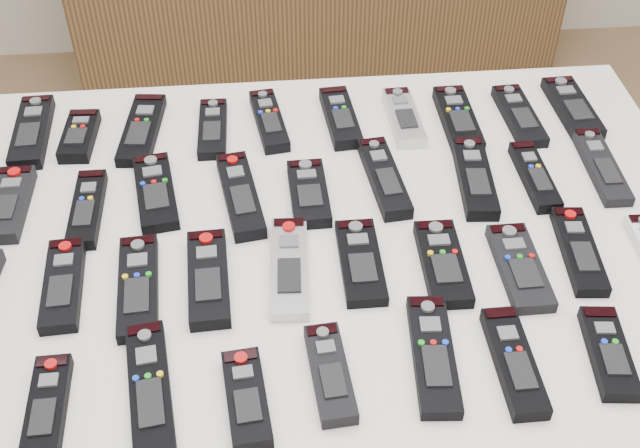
{
  "coord_description": "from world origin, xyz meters",
  "views": [
    {
      "loc": [
        -0.11,
        -0.84,
        1.64
      ],
      "look_at": [
        -0.03,
        0.06,
        0.8
      ],
      "focal_mm": 45.0,
      "sensor_mm": 36.0,
      "label": 1
    }
  ],
  "objects": [
    {
      "name": "table",
      "position": [
        -0.03,
        0.06,
        0.72
      ],
      "size": [
        1.25,
        0.88,
        0.78
      ],
      "color": "white",
      "rests_on": "ground"
    },
    {
      "name": "remote_0",
      "position": [
        -0.52,
        0.36,
        0.79
      ],
      "size": [
        0.06,
        0.2,
        0.02
      ],
      "primitive_type": "cube",
      "rotation": [
        0.0,
        0.0,
        0.04
      ],
      "color": "black",
      "rests_on": "table"
    },
    {
      "name": "remote_1",
      "position": [
        -0.43,
        0.34,
        0.79
      ],
      "size": [
        0.06,
        0.14,
        0.02
      ],
      "primitive_type": "cube",
      "rotation": [
        0.0,
        0.0,
        -0.05
      ],
      "color": "black",
      "rests_on": "table"
    },
    {
      "name": "remote_2",
      "position": [
        -0.33,
        0.35,
        0.79
      ],
      "size": [
        0.08,
        0.2,
        0.02
      ],
      "primitive_type": "cube",
      "rotation": [
        0.0,
        0.0,
        -0.11
      ],
      "color": "black",
      "rests_on": "table"
    },
    {
      "name": "remote_3",
      "position": [
        -0.2,
        0.34,
        0.79
      ],
      "size": [
        0.05,
        0.16,
        0.02
      ],
      "primitive_type": "cube",
      "rotation": [
        0.0,
        0.0,
        -0.02
      ],
      "color": "black",
      "rests_on": "table"
    },
    {
      "name": "remote_4",
      "position": [
        -0.1,
        0.36,
        0.79
      ],
      "size": [
        0.07,
        0.18,
        0.02
      ],
      "primitive_type": "cube",
      "rotation": [
        0.0,
        0.0,
        0.13
      ],
      "color": "black",
      "rests_on": "table"
    },
    {
      "name": "remote_5",
      "position": [
        0.03,
        0.35,
        0.79
      ],
      "size": [
        0.06,
        0.17,
        0.02
      ],
      "primitive_type": "cube",
      "rotation": [
        0.0,
        0.0,
        0.08
      ],
      "color": "black",
      "rests_on": "table"
    },
    {
      "name": "remote_6",
      "position": [
        0.15,
        0.34,
        0.79
      ],
      "size": [
        0.06,
        0.16,
        0.02
      ],
      "primitive_type": "cube",
      "rotation": [
        0.0,
        0.0,
        0.04
      ],
      "color": "#B7B7BC",
      "rests_on": "table"
    },
    {
      "name": "remote_7",
      "position": [
        0.24,
        0.33,
        0.79
      ],
      "size": [
        0.06,
        0.18,
        0.02
      ],
      "primitive_type": "cube",
      "rotation": [
        0.0,
        0.0,
        0.01
      ],
      "color": "black",
      "rests_on": "table"
    },
    {
      "name": "remote_8",
      "position": [
        0.36,
        0.33,
        0.79
      ],
      "size": [
        0.06,
        0.18,
        0.02
      ],
      "primitive_type": "cube",
      "rotation": [
        0.0,
        0.0,
        0.05
      ],
      "color": "black",
      "rests_on": "table"
    },
    {
      "name": "remote_9",
      "position": [
        0.46,
        0.35,
        0.79
      ],
      "size": [
        0.07,
        0.18,
        0.02
      ],
      "primitive_type": "cube",
      "rotation": [
        0.0,
        0.0,
        0.03
      ],
      "color": "black",
      "rests_on": "table"
    },
    {
      "name": "remote_10",
      "position": [
        -0.52,
        0.16,
        0.79
      ],
      "size": [
        0.06,
        0.17,
        0.02
      ],
      "primitive_type": "cube",
      "rotation": [
        0.0,
        0.0,
        -0.0
      ],
      "color": "black",
      "rests_on": "table"
    },
    {
      "name": "remote_11",
      "position": [
        -0.4,
        0.14,
        0.79
      ],
      "size": [
        0.05,
        0.17,
        0.02
      ],
      "primitive_type": "cube",
      "rotation": [
        0.0,
        0.0,
        -0.0
      ],
      "color": "black",
      "rests_on": "table"
    },
    {
      "name": "remote_12",
      "position": [
        -0.29,
        0.17,
        0.79
      ],
      "size": [
        0.09,
        0.19,
        0.02
      ],
      "primitive_type": "cube",
      "rotation": [
        0.0,
        0.0,
        0.15
      ],
      "color": "black",
      "rests_on": "table"
    },
    {
      "name": "remote_13",
      "position": [
        -0.15,
        0.15,
        0.79
      ],
      "size": [
        0.08,
        0.2,
        0.02
      ],
      "primitive_type": "cube",
      "rotation": [
        0.0,
        0.0,
        0.15
      ],
      "color": "black",
      "rests_on": "table"
    },
    {
      "name": "remote_14",
      "position": [
        -0.04,
        0.15,
        0.79
      ],
      "size": [
        0.06,
        0.15,
        0.02
      ],
      "primitive_type": "cube",
      "rotation": [
        0.0,
        0.0,
        0.02
      ],
      "color": "black",
      "rests_on": "table"
    },
    {
      "name": "remote_15",
      "position": [
        0.09,
        0.17,
        0.79
      ],
      "size": [
        0.07,
        0.2,
        0.02
      ],
      "primitive_type": "cube",
      "rotation": [
        0.0,
        0.0,
        0.1
      ],
      "color": "black",
      "rests_on": "table"
    },
    {
      "name": "remote_16",
      "position": [
        0.24,
        0.16,
        0.79
      ],
      "size": [
        0.07,
        0.2,
        0.02
      ],
      "primitive_type": "cube",
      "rotation": [
        0.0,
        0.0,
        -0.08
      ],
      "color": "black",
      "rests_on": "table"
    },
    {
      "name": "remote_17",
      "position": [
        0.34,
        0.16,
        0.79
      ],
      "size": [
        0.04,
        0.17,
        0.02
      ],
      "primitive_type": "cube",
      "rotation": [
        0.0,
        0.0,
        0.02
      ],
      "color": "black",
      "rests_on": "table"
    },
    {
      "name": "remote_18",
      "position": [
        0.46,
        0.17,
        0.79
      ],
      "size": [
        0.05,
        0.19,
        0.02
      ],
      "primitive_type": "cube",
      "rotation": [
        0.0,
        0.0,
        -0.03
      ],
      "color": "black",
      "rests_on": "table"
    },
    {
      "name": "remote_20",
      "position": [
        -0.41,
        -0.02,
        0.79
      ],
      "size": [
        0.06,
        0.18,
        0.02
      ],
      "primitive_type": "cube",
      "rotation": [
        0.0,
        0.0,
        0.06
      ],
      "color": "black",
      "rests_on": "table"
    },
    {
      "name": "remote_21",
      "position": [
        -0.3,
        -0.04,
        0.79
      ],
      "size": [
        0.07,
        0.2,
        0.02
      ],
      "primitive_type": "cube",
      "rotation": [
        0.0,
        0.0,
        0.06
      ],
      "color": "black",
      "rests_on": "table"
    },
    {
      "name": "remote_22",
      "position": [
        -0.2,
        -0.03,
        0.79
      ],
      "size": [
        0.07,
        0.18,
        0.02
      ],
      "primitive_type": "cube",
      "rotation": [
        0.0,
        0.0,
        0.04
      ],
      "color": "black",
      "rests_on": "table"
    },
    {
      "name": "remote_23",
      "position": [
        -0.08,
        -0.02,
        0.79
      ],
      "size": [
        0.06,
        0.2,
        0.02
      ],
      "primitive_type": "cube",
      "rotation": [
        0.0,
        0.0,
        -0.05
      ],
      "color": "#B7B7BC",
      "rests_on": "table"
    },
    {
      "name": "remote_24",
      "position": [
        0.02,
        -0.01,
        0.79
      ],
      "size": [
        0.06,
        0.17,
        0.02
      ],
      "primitive_type": "cube",
      "rotation": [
        0.0,
        0.0,
        0.0
      ],
      "color": "black",
      "rests_on": "table"
    },
    {
      "name": "remote_25",
      "position": [
        0.14,
        -0.03,
        0.79
      ],
      "size": [
        0.06,
        0.17,
        0.02
      ],
      "primitive_type": "cube",
      "rotation": [
        0.0,
        0.0,
        -0.01
      ],
      "color": "black",
      "rests_on": "table"
    },
    {
      "name": "remote_26",
      "position": [
        0.26,
        -0.05,
        0.79
      ],
      "size": [
        0.06,
        0.17,
        0.02
      ],
      "primitive_type": "cube",
      "rotation": [
        0.0,
        0.0,
        0.01
      ],
      "color": "black",
      "rests_on": "table"
    },
    {
      "name": "remote_27",
      "position": [
        0.35,
        -0.02,
        0.79
      ],
      "size": [
        0.06,
        0.18,
        0.02
      ],
      "primitive_type": "cube",
      "rotation": [
        0.0,
        0.0,
        -0.08
      ],
      "color": "black",
      "rests_on": "table"
    },
    {
      "name": "remote_30",
      "position": [
        -0.4,
        -0.24,
        0.79
      ],
      "size": [
        0.05,
        0.15,
        0.02
      ],
      "primitive_type": "cube",
      "rotation": [
        0.0,
        0.0,
        0.02
      ],
      "color": "black",
      "rests_on": "table"
    },
    {
      "name": "remote_31",
      "position": [
        -0.27,
        -0.22,
        0.79
      ],
      "size": [
        0.08,
        0.21,
        0.02
      ],
      "primitive_type": "cube",
      "rotation": [
        0.0,
        0.0,
        0.14
      ],
      "color": "black",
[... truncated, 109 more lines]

